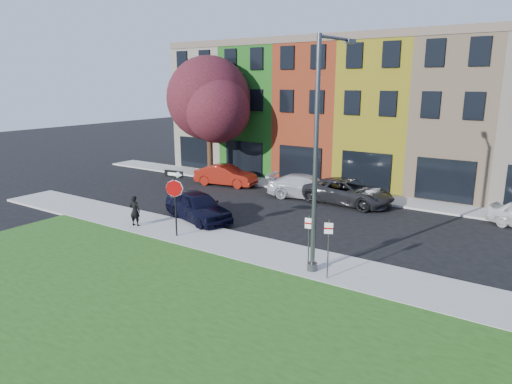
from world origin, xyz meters
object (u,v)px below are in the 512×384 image
Objects in this scene: sedan_near at (198,206)px; stop_sign at (174,190)px; man at (135,211)px; street_lamp at (319,157)px.

stop_sign is at bearing -141.42° from sedan_near.
man is at bearing 164.35° from sedan_near.
stop_sign reaches higher than sedan_near.
street_lamp is (10.23, 0.12, 3.68)m from man.
street_lamp is at bearing -5.98° from stop_sign.
man is (-2.87, 0.01, -1.49)m from stop_sign.
sedan_near is at bearing -139.12° from man.
stop_sign is 2.02× the size of man.
street_lamp reaches higher than man.
man is at bearing -172.14° from street_lamp.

